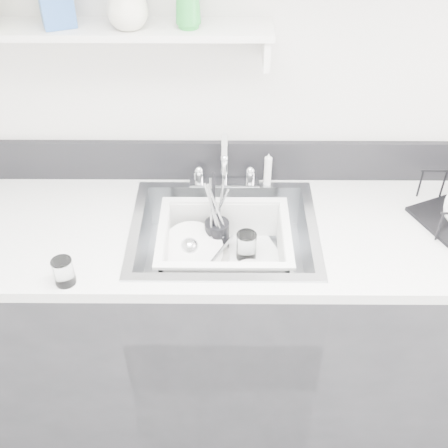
{
  "coord_description": "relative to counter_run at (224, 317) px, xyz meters",
  "views": [
    {
      "loc": [
        0.01,
        -0.28,
        2.16
      ],
      "look_at": [
        0.0,
        1.14,
        0.98
      ],
      "focal_mm": 45.0,
      "sensor_mm": 36.0,
      "label": 1
    }
  ],
  "objects": [
    {
      "name": "tumbler_in_tub",
      "position": [
        0.08,
        0.02,
        0.36
      ],
      "size": [
        0.09,
        0.09,
        0.1
      ],
      "primitive_type": "cylinder",
      "rotation": [
        0.0,
        0.0,
        -0.19
      ],
      "color": "white",
      "rests_on": "wash_tub"
    },
    {
      "name": "faucet",
      "position": [
        0.0,
        0.25,
        0.52
      ],
      "size": [
        0.26,
        0.18,
        0.23
      ],
      "color": "silver",
      "rests_on": "counter_run"
    },
    {
      "name": "room_shell",
      "position": [
        0.0,
        -0.8,
        1.22
      ],
      "size": [
        3.5,
        3.0,
        2.6
      ],
      "color": "silver",
      "rests_on": "ground"
    },
    {
      "name": "backsplash",
      "position": [
        0.0,
        0.3,
        0.54
      ],
      "size": [
        3.2,
        0.02,
        0.16
      ],
      "primitive_type": "cube",
      "color": "black",
      "rests_on": "counter_run"
    },
    {
      "name": "wall_shelf",
      "position": [
        -0.35,
        0.23,
        1.05
      ],
      "size": [
        1.0,
        0.16,
        0.12
      ],
      "color": "silver",
      "rests_on": "room_shell"
    },
    {
      "name": "sink",
      "position": [
        0.0,
        0.0,
        0.37
      ],
      "size": [
        0.64,
        0.52,
        0.2
      ],
      "primitive_type": null,
      "color": "silver",
      "rests_on": "counter_run"
    },
    {
      "name": "ladle",
      "position": [
        -0.06,
        -0.02,
        0.35
      ],
      "size": [
        0.29,
        0.19,
        0.08
      ],
      "primitive_type": null,
      "rotation": [
        0.0,
        0.0,
        -0.38
      ],
      "color": "silver",
      "rests_on": "wash_tub"
    },
    {
      "name": "side_sprayer",
      "position": [
        0.16,
        0.25,
        0.53
      ],
      "size": [
        0.03,
        0.03,
        0.14
      ],
      "primitive_type": "cylinder",
      "color": "white",
      "rests_on": "counter_run"
    },
    {
      "name": "bowl_small",
      "position": [
        0.09,
        -0.09,
        0.33
      ],
      "size": [
        0.14,
        0.14,
        0.04
      ],
      "primitive_type": "imported",
      "rotation": [
        0.0,
        0.0,
        -0.24
      ],
      "color": "white",
      "rests_on": "wash_tub"
    },
    {
      "name": "wash_tub",
      "position": [
        0.0,
        -0.02,
        0.38
      ],
      "size": [
        0.56,
        0.51,
        0.18
      ],
      "primitive_type": null,
      "rotation": [
        0.0,
        0.0,
        0.39
      ],
      "color": "white",
      "rests_on": "sink"
    },
    {
      "name": "soap_bottle_c",
      "position": [
        -0.29,
        0.21,
        1.15
      ],
      "size": [
        0.13,
        0.13,
        0.16
      ],
      "primitive_type": "imported",
      "rotation": [
        0.0,
        0.0,
        -0.0
      ],
      "color": "beige",
      "rests_on": "wall_shelf"
    },
    {
      "name": "utensil_cup",
      "position": [
        -0.03,
        0.08,
        0.37
      ],
      "size": [
        0.09,
        0.09,
        0.3
      ],
      "rotation": [
        0.0,
        0.0,
        -0.43
      ],
      "color": "black",
      "rests_on": "wash_tub"
    },
    {
      "name": "counter_run",
      "position": [
        0.0,
        0.0,
        0.0
      ],
      "size": [
        3.2,
        0.62,
        0.92
      ],
      "color": "#27272A",
      "rests_on": "ground"
    },
    {
      "name": "tumbler_counter",
      "position": [
        -0.48,
        -0.26,
        0.5
      ],
      "size": [
        0.07,
        0.07,
        0.09
      ],
      "primitive_type": "cylinder",
      "rotation": [
        0.0,
        0.0,
        0.18
      ],
      "color": "white",
      "rests_on": "counter_run"
    },
    {
      "name": "plate_stack",
      "position": [
        -0.1,
        0.0,
        0.34
      ],
      "size": [
        0.27,
        0.26,
        0.1
      ],
      "rotation": [
        0.0,
        0.0,
        0.07
      ],
      "color": "white",
      "rests_on": "wash_tub"
    }
  ]
}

